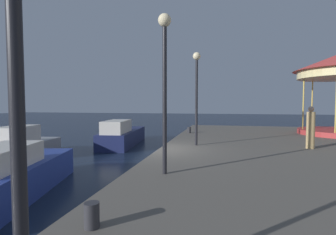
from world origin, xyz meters
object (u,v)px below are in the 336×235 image
at_px(motorboat_navy, 122,135).
at_px(lamp_post_far_end, 197,82).
at_px(motorboat_blue, 10,177).
at_px(motorboat_grey, 20,146).
at_px(lamp_post_mid_promenade, 165,66).
at_px(person_far_corner, 311,129).
at_px(bollard_center, 189,130).
at_px(bollard_south, 92,215).

distance_m(motorboat_navy, lamp_post_far_end, 7.24).
bearing_deg(motorboat_navy, motorboat_blue, -87.42).
relative_size(motorboat_grey, motorboat_navy, 0.82).
distance_m(motorboat_navy, motorboat_blue, 9.50).
height_order(lamp_post_mid_promenade, person_far_corner, lamp_post_mid_promenade).
relative_size(motorboat_blue, bollard_center, 14.10).
bearing_deg(motorboat_grey, bollard_center, 37.25).
bearing_deg(bollard_center, bollard_south, -89.25).
bearing_deg(motorboat_grey, motorboat_blue, -49.81).
bearing_deg(motorboat_blue, motorboat_grey, 130.19).
distance_m(bollard_center, person_far_corner, 7.57).
relative_size(motorboat_navy, bollard_south, 15.29).
xyz_separation_m(motorboat_grey, lamp_post_far_end, (8.76, 1.04, 3.15)).
relative_size(bollard_center, bollard_south, 1.00).
xyz_separation_m(bollard_south, person_far_corner, (5.74, 8.45, 0.66)).
bearing_deg(lamp_post_mid_promenade, bollard_south, -97.56).
height_order(motorboat_grey, bollard_center, motorboat_grey).
bearing_deg(motorboat_navy, bollard_south, -69.60).
bearing_deg(motorboat_navy, motorboat_grey, -125.35).
height_order(bollard_south, person_far_corner, person_far_corner).
relative_size(lamp_post_mid_promenade, person_far_corner, 2.38).
distance_m(motorboat_grey, lamp_post_mid_promenade, 9.82).
distance_m(motorboat_navy, lamp_post_mid_promenade, 10.61).
bearing_deg(motorboat_navy, lamp_post_far_end, -35.92).
relative_size(lamp_post_far_end, bollard_center, 10.81).
bearing_deg(lamp_post_far_end, motorboat_grey, -173.20).
distance_m(lamp_post_mid_promenade, bollard_south, 4.29).
bearing_deg(bollard_center, lamp_post_far_end, -78.76).
distance_m(bollard_south, person_far_corner, 10.23).
distance_m(lamp_post_mid_promenade, bollard_center, 10.31).
xyz_separation_m(motorboat_navy, bollard_center, (4.33, 1.04, 0.35)).
height_order(motorboat_grey, lamp_post_mid_promenade, lamp_post_mid_promenade).
distance_m(lamp_post_mid_promenade, person_far_corner, 7.73).
distance_m(motorboat_grey, motorboat_navy, 5.99).
distance_m(bollard_center, bollard_south, 13.14).
distance_m(lamp_post_far_end, person_far_corner, 5.37).
bearing_deg(bollard_center, lamp_post_mid_promenade, -86.52).
height_order(motorboat_grey, motorboat_navy, motorboat_navy).
distance_m(motorboat_blue, person_far_corner, 11.46).
xyz_separation_m(motorboat_grey, motorboat_navy, (3.46, 4.88, 0.05)).
xyz_separation_m(lamp_post_far_end, bollard_south, (-0.80, -8.26, -2.75)).
relative_size(motorboat_grey, lamp_post_far_end, 1.16).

